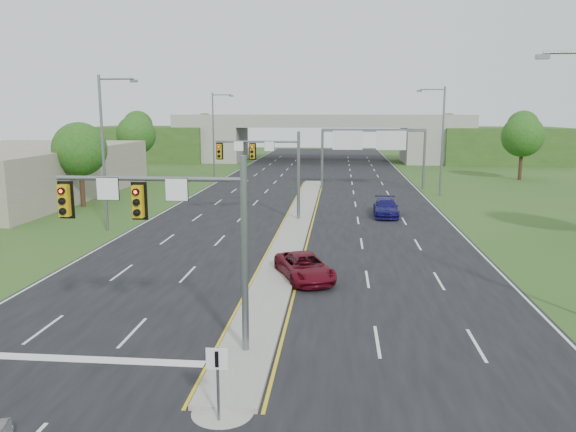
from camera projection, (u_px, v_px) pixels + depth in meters
The scene contains 23 objects.
ground at pixel (246, 354), 19.85m from camera, with size 240.00×240.00×0.00m, color #2E4F1C.
road at pixel (306, 201), 54.12m from camera, with size 24.00×160.00×0.02m, color black.
median at pixel (296, 224), 42.35m from camera, with size 2.00×54.00×0.16m, color gray.
median_nose at pixel (223, 410), 15.91m from camera, with size 2.00×2.00×0.16m, color gray.
lane_markings at pixel (295, 212), 48.21m from camera, with size 23.72×160.00×0.01m.
signal_mast_near at pixel (178, 222), 19.12m from camera, with size 6.62×0.60×7.00m.
signal_mast_far at pixel (269, 161), 43.60m from camera, with size 6.62×0.60×7.00m.
keep_right_sign at pixel (217, 372), 15.14m from camera, with size 0.60×0.13×2.20m.
sign_gantry at pixel (372, 142), 62.28m from camera, with size 11.58×0.44×6.67m.
overpass at pixel (322, 141), 97.54m from camera, with size 80.00×14.00×8.10m.
lightpole_l_mid at pixel (106, 146), 39.53m from camera, with size 2.85×0.25×11.00m.
lightpole_l_far at pixel (215, 131), 73.81m from camera, with size 2.85×0.25×11.00m.
lightpole_r_far at pixel (441, 136), 56.70m from camera, with size 2.85×0.25×11.00m.
tree_l_near at pixel (80, 149), 50.10m from camera, with size 4.80×4.80×7.60m.
tree_l_mid at pixel (136, 135), 74.89m from camera, with size 5.20×5.20×8.12m.
tree_r_mid at pixel (523, 136), 70.35m from camera, with size 5.20×5.20×8.12m.
tree_back_a at pixel (138, 126), 114.29m from camera, with size 6.00×6.00×8.85m.
tree_back_b at pixel (205, 127), 113.08m from camera, with size 5.60×5.60×8.32m.
tree_back_c at pixel (448, 128), 108.72m from camera, with size 5.60×5.60×8.32m.
tree_back_d at pixel (523, 126), 107.39m from camera, with size 6.00×6.00×8.85m.
commercial_building at pixel (9, 172), 56.39m from camera, with size 18.00×30.00×5.00m, color gray.
car_far_a at pixel (305, 267), 28.54m from camera, with size 2.18×4.73×1.32m, color #580816.
car_far_b at pixel (386, 208), 46.07m from camera, with size 1.97×4.86×1.41m, color #110E54.
Camera 1 is at (3.20, -18.42, 8.40)m, focal length 35.00 mm.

